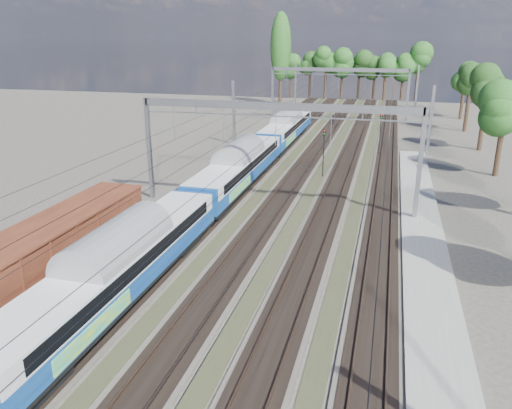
% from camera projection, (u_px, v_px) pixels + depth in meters
% --- Properties ---
extents(track_bed, '(21.00, 130.00, 0.34)m').
position_uv_depth(track_bed, '(304.00, 166.00, 56.59)').
color(track_bed, '#47423A').
rests_on(track_bed, ground).
extents(platform, '(3.00, 70.00, 0.30)m').
position_uv_depth(platform, '(428.00, 274.00, 30.76)').
color(platform, gray).
rests_on(platform, ground).
extents(catenary, '(25.65, 130.00, 9.00)m').
position_uv_depth(catenary, '(319.00, 102.00, 61.53)').
color(catenary, gray).
rests_on(catenary, ground).
extents(tree_belt, '(39.66, 102.19, 12.10)m').
position_uv_depth(tree_belt, '(378.00, 65.00, 100.58)').
color(tree_belt, black).
rests_on(tree_belt, ground).
extents(poplar, '(4.40, 4.40, 19.04)m').
position_uv_depth(poplar, '(281.00, 47.00, 104.87)').
color(poplar, black).
rests_on(poplar, ground).
extents(emu_train, '(3.18, 67.29, 4.66)m').
position_uv_depth(emu_train, '(238.00, 163.00, 46.71)').
color(emu_train, black).
rests_on(emu_train, ground).
extents(freight_boxcar, '(3.23, 15.58, 4.02)m').
position_uv_depth(freight_boxcar, '(55.00, 249.00, 28.61)').
color(freight_boxcar, black).
rests_on(freight_boxcar, ground).
extents(worker, '(0.65, 0.76, 1.78)m').
position_uv_depth(worker, '(333.00, 120.00, 82.36)').
color(worker, black).
rests_on(worker, ground).
extents(signal_near, '(0.32, 0.29, 5.02)m').
position_uv_depth(signal_near, '(324.00, 147.00, 51.44)').
color(signal_near, black).
rests_on(signal_near, ground).
extents(signal_far, '(0.37, 0.34, 5.17)m').
position_uv_depth(signal_far, '(381.00, 129.00, 60.81)').
color(signal_far, black).
rests_on(signal_far, ground).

